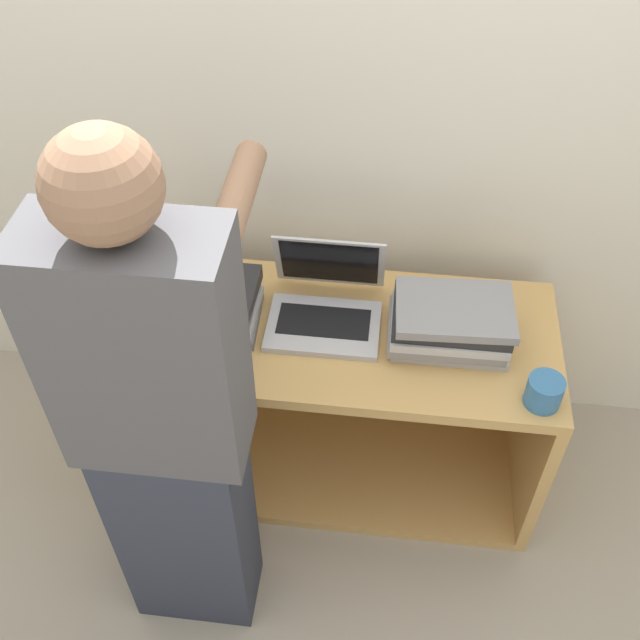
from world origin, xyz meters
TOP-DOWN VIEW (x-y plane):
  - ground_plane at (0.00, 0.00)m, footprint 12.00×12.00m
  - wall_back at (0.00, 0.66)m, footprint 8.00×0.05m
  - cart at (0.00, 0.34)m, footprint 1.36×0.55m
  - laptop_open at (0.00, 0.33)m, footprint 0.32×0.30m
  - laptop_stack_left at (-0.36, 0.28)m, footprint 0.34×0.25m
  - laptop_stack_right at (0.36, 0.28)m, footprint 0.35×0.24m
  - person at (-0.31, -0.23)m, footprint 0.40×0.52m
  - mug at (0.60, 0.08)m, footprint 0.10×0.10m
  - inventory_tag at (-0.35, 0.22)m, footprint 0.06×0.02m

SIDE VIEW (x-z plane):
  - ground_plane at x=0.00m, z-range 0.00..0.00m
  - cart at x=0.00m, z-range 0.00..0.65m
  - mug at x=0.60m, z-range 0.65..0.74m
  - laptop_open at x=0.00m, z-range 0.59..0.82m
  - laptop_stack_left at x=-0.36m, z-range 0.65..0.79m
  - laptop_stack_right at x=0.36m, z-range 0.65..0.79m
  - inventory_tag at x=-0.35m, z-range 0.79..0.80m
  - person at x=-0.31m, z-range 0.00..1.60m
  - wall_back at x=0.00m, z-range 0.00..2.40m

